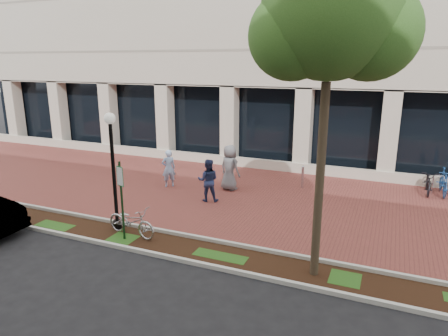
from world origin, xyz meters
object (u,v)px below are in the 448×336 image
at_px(street_tree, 333,20).
at_px(pedestrian_mid, 208,180).
at_px(pedestrian_left, 169,168).
at_px(lamppost, 113,165).
at_px(pedestrian_right, 230,168).
at_px(parking_sign, 121,191).
at_px(locked_bicycle, 131,221).
at_px(bollard, 303,177).

height_order(street_tree, pedestrian_mid, street_tree).
height_order(street_tree, pedestrian_left, street_tree).
xyz_separation_m(lamppost, pedestrian_right, (1.87, 5.38, -1.22)).
bearing_deg(street_tree, pedestrian_left, 145.78).
bearing_deg(pedestrian_mid, parking_sign, 59.13).
distance_m(locked_bicycle, pedestrian_right, 5.78).
distance_m(lamppost, pedestrian_right, 5.83).
xyz_separation_m(locked_bicycle, bollard, (3.96, 7.17, 0.02)).
bearing_deg(street_tree, pedestrian_mid, 141.30).
relative_size(pedestrian_left, bollard, 1.68).
bearing_deg(parking_sign, street_tree, 23.46).
distance_m(lamppost, locked_bicycle, 1.91).
bearing_deg(street_tree, parking_sign, -177.60).
height_order(street_tree, locked_bicycle, street_tree).
relative_size(parking_sign, pedestrian_left, 1.51).
distance_m(street_tree, pedestrian_left, 10.61).
xyz_separation_m(pedestrian_left, bollard, (5.54, 2.16, -0.33)).
relative_size(lamppost, pedestrian_right, 1.96).
xyz_separation_m(lamppost, pedestrian_mid, (1.63, 3.70, -1.35)).
bearing_deg(locked_bicycle, pedestrian_right, -3.32).
bearing_deg(pedestrian_right, pedestrian_left, 32.53).
height_order(lamppost, pedestrian_mid, lamppost).
xyz_separation_m(parking_sign, street_tree, (5.98, 0.25, 4.75)).
height_order(street_tree, bollard, street_tree).
relative_size(locked_bicycle, bollard, 1.87).
xyz_separation_m(pedestrian_mid, pedestrian_right, (0.24, 1.69, 0.13)).
bearing_deg(pedestrian_mid, locked_bicycle, 58.91).
xyz_separation_m(parking_sign, lamppost, (-0.72, 0.61, 0.60)).
bearing_deg(pedestrian_left, pedestrian_mid, 115.01).
distance_m(pedestrian_left, pedestrian_right, 2.75).
bearing_deg(pedestrian_left, parking_sign, 64.05).
bearing_deg(pedestrian_mid, lamppost, 47.24).
xyz_separation_m(street_tree, pedestrian_right, (-4.83, 5.75, -5.36)).
height_order(locked_bicycle, pedestrian_right, pedestrian_right).
height_order(parking_sign, pedestrian_left, parking_sign).
relative_size(street_tree, pedestrian_right, 4.08).
distance_m(street_tree, locked_bicycle, 8.33).
bearing_deg(pedestrian_left, street_tree, 103.95).
height_order(parking_sign, lamppost, lamppost).
bearing_deg(lamppost, locked_bicycle, -19.15).
distance_m(street_tree, pedestrian_mid, 8.50).
bearing_deg(pedestrian_mid, street_tree, 122.33).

